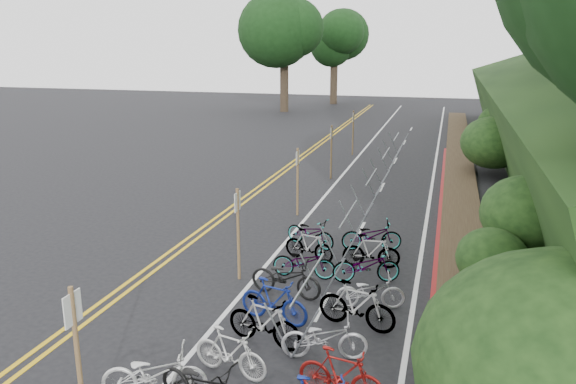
# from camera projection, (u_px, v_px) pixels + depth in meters

# --- Properties ---
(ground) EXTENTS (120.00, 120.00, 0.00)m
(ground) POSITION_uv_depth(u_px,v_px,m) (115.00, 379.00, 10.56)
(ground) COLOR black
(ground) RESTS_ON ground
(road_markings) EXTENTS (7.47, 80.00, 0.01)m
(road_markings) POSITION_uv_depth(u_px,v_px,m) (292.00, 222.00, 19.77)
(road_markings) COLOR gold
(road_markings) RESTS_ON ground
(red_curb) EXTENTS (0.25, 28.00, 0.10)m
(red_curb) POSITION_uv_depth(u_px,v_px,m) (441.00, 217.00, 20.18)
(red_curb) COLOR maroon
(red_curb) RESTS_ON ground
(bike_racks_rest) EXTENTS (1.14, 23.00, 1.17)m
(bike_racks_rest) POSITION_uv_depth(u_px,v_px,m) (371.00, 184.00, 21.62)
(bike_racks_rest) COLOR slate
(bike_racks_rest) RESTS_ON ground
(signpost_near) EXTENTS (0.08, 0.40, 2.68)m
(signpost_near) POSITION_uv_depth(u_px,v_px,m) (78.00, 357.00, 8.45)
(signpost_near) COLOR brown
(signpost_near) RESTS_ON ground
(signposts_rest) EXTENTS (0.08, 18.40, 2.50)m
(signposts_rest) POSITION_uv_depth(u_px,v_px,m) (316.00, 161.00, 23.04)
(signposts_rest) COLOR brown
(signposts_rest) RESTS_ON ground
(bike_front) EXTENTS (1.19, 1.97, 0.98)m
(bike_front) POSITION_uv_depth(u_px,v_px,m) (154.00, 373.00, 9.86)
(bike_front) COLOR beige
(bike_front) RESTS_ON ground
(bike_valet) EXTENTS (3.44, 13.09, 1.08)m
(bike_valet) POSITION_uv_depth(u_px,v_px,m) (303.00, 316.00, 11.96)
(bike_valet) COLOR navy
(bike_valet) RESTS_ON ground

